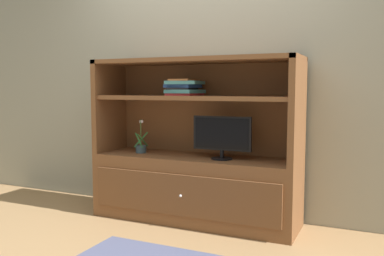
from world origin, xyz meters
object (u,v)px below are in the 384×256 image
at_px(potted_plant, 141,146).
at_px(magazine_stack, 184,87).
at_px(tv_monitor, 222,136).
at_px(media_console, 195,170).

xyz_separation_m(potted_plant, magazine_stack, (0.43, 0.01, 0.53)).
distance_m(tv_monitor, potted_plant, 0.80).
xyz_separation_m(tv_monitor, magazine_stack, (-0.36, 0.04, 0.40)).
distance_m(tv_monitor, magazine_stack, 0.54).
bearing_deg(potted_plant, magazine_stack, 1.89).
bearing_deg(tv_monitor, magazine_stack, 173.79).
bearing_deg(magazine_stack, tv_monitor, -6.21).
height_order(tv_monitor, potted_plant, tv_monitor).
xyz_separation_m(media_console, potted_plant, (-0.53, -0.02, 0.18)).
height_order(tv_monitor, magazine_stack, magazine_stack).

